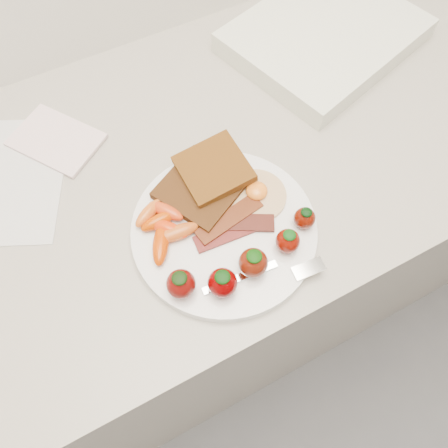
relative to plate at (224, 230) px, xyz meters
name	(u,v)px	position (x,y,z in m)	size (l,w,h in m)	color
counter	(202,265)	(0.01, 0.14, -0.46)	(2.00, 0.60, 0.90)	gray
plate	(224,230)	(0.00, 0.00, 0.00)	(0.27, 0.27, 0.02)	white
toast_lower	(201,188)	(0.00, 0.07, 0.02)	(0.11, 0.11, 0.01)	black
toast_upper	(214,169)	(0.03, 0.08, 0.03)	(0.10, 0.10, 0.01)	#4B2506
fried_egg	(256,194)	(0.07, 0.02, 0.01)	(0.09, 0.09, 0.02)	beige
bacon_strips	(232,225)	(0.01, 0.00, 0.01)	(0.12, 0.07, 0.01)	#41090D
baby_carrots	(164,226)	(-0.08, 0.04, 0.02)	(0.09, 0.11, 0.02)	#B93B00
strawberries	(241,263)	(-0.01, -0.07, 0.03)	(0.23, 0.07, 0.05)	#560705
fork	(271,273)	(0.02, -0.09, 0.01)	(0.17, 0.06, 0.00)	white
paper_sheet	(7,178)	(-0.26, 0.24, -0.01)	(0.18, 0.24, 0.00)	silver
notepad	(56,140)	(-0.17, 0.28, 0.00)	(0.10, 0.14, 0.01)	silver
appliance	(324,36)	(0.35, 0.26, 0.01)	(0.33, 0.26, 0.04)	silver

